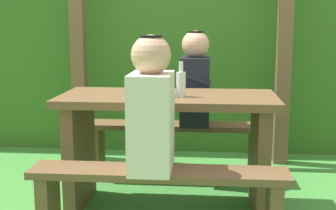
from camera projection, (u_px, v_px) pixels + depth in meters
The scene contains 11 objects.
ground_plane at pixel (168, 207), 3.16m from camera, with size 12.00×12.00×0.00m, color #418A39.
hedge_backdrop at pixel (184, 46), 4.79m from camera, with size 6.40×0.88×1.98m, color #376A21.
pergola_post_left at pixel (78, 48), 4.15m from camera, with size 0.12×0.12×2.01m, color brown.
pergola_post_right at pixel (284, 49), 4.00m from camera, with size 0.12×0.12×2.01m, color brown.
picnic_table at pixel (168, 132), 3.07m from camera, with size 1.40×0.64×0.77m.
bench_near at pixel (159, 192), 2.53m from camera, with size 1.40×0.24×0.46m.
bench_far at pixel (175, 140), 3.67m from camera, with size 1.40×0.24×0.46m.
person_white_shirt at pixel (151, 109), 2.46m from camera, with size 0.25×0.35×0.72m.
person_black_coat at pixel (195, 82), 3.57m from camera, with size 0.25×0.35×0.72m.
drinking_glass at pixel (168, 89), 2.94m from camera, with size 0.07×0.07×0.10m, color silver.
bottle_left at pixel (181, 83), 2.93m from camera, with size 0.06×0.06×0.22m.
Camera 1 is at (0.27, -2.98, 1.24)m, focal length 49.86 mm.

